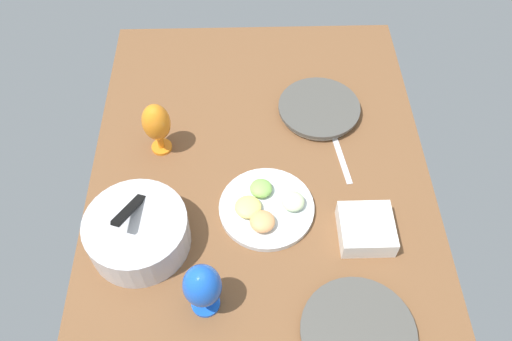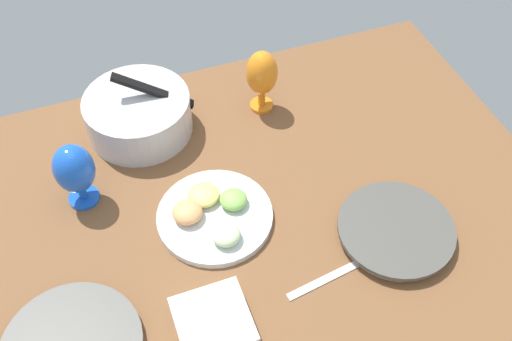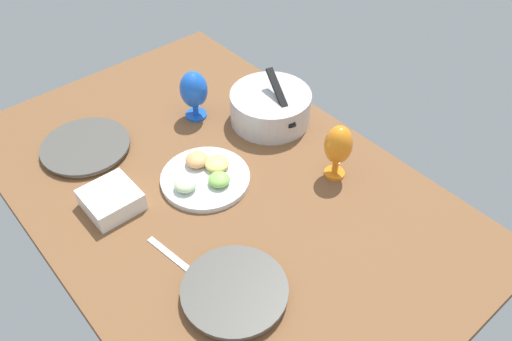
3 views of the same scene
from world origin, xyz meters
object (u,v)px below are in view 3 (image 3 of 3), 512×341
object	(u,v)px
fruit_platter	(205,176)
dinner_plate_right	(235,292)
mixing_bowl	(270,106)
square_bowl_white	(111,199)
hurricane_glass_orange	(338,146)
dinner_plate_left	(86,147)
hurricane_glass_blue	(194,91)

from	to	relation	value
fruit_platter	dinner_plate_right	bearing A→B (deg)	-26.39
dinner_plate_right	mixing_bowl	xyz separation A→B (cm)	(-47.72, 54.39, 4.30)
dinner_plate_right	square_bowl_white	xyz separation A→B (cm)	(-46.93, -8.37, 1.72)
mixing_bowl	fruit_platter	bearing A→B (deg)	-75.13
hurricane_glass_orange	square_bowl_white	world-z (taller)	hurricane_glass_orange
dinner_plate_right	mixing_bowl	size ratio (longest dim) A/B	0.94
dinner_plate_left	mixing_bowl	distance (cm)	63.29
mixing_bowl	hurricane_glass_orange	xyz separation A→B (cm)	(33.70, -3.02, 5.70)
dinner_plate_right	fruit_platter	bearing A→B (deg)	153.61
dinner_plate_right	hurricane_glass_blue	size ratio (longest dim) A/B	1.50
hurricane_glass_orange	dinner_plate_right	bearing A→B (deg)	-74.74
dinner_plate_left	fruit_platter	size ratio (longest dim) A/B	1.05
fruit_platter	square_bowl_white	world-z (taller)	square_bowl_white
mixing_bowl	hurricane_glass_blue	distance (cm)	26.78
mixing_bowl	square_bowl_white	distance (cm)	62.81
dinner_plate_left	hurricane_glass_blue	size ratio (longest dim) A/B	1.60
dinner_plate_right	fruit_platter	size ratio (longest dim) A/B	0.98
hurricane_glass_orange	fruit_platter	bearing A→B (deg)	-126.91
dinner_plate_left	dinner_plate_right	xyz separation A→B (cm)	(75.25, 2.39, 0.48)
square_bowl_white	dinner_plate_left	bearing A→B (deg)	168.09
fruit_platter	hurricane_glass_blue	distance (cm)	33.90
hurricane_glass_orange	hurricane_glass_blue	bearing A→B (deg)	-163.41
dinner_plate_left	hurricane_glass_blue	world-z (taller)	hurricane_glass_blue
fruit_platter	hurricane_glass_orange	size ratio (longest dim) A/B	1.47
dinner_plate_left	hurricane_glass_orange	bearing A→B (deg)	41.28
mixing_bowl	dinner_plate_right	bearing A→B (deg)	-48.74
mixing_bowl	square_bowl_white	world-z (taller)	mixing_bowl
mixing_bowl	hurricane_glass_blue	size ratio (longest dim) A/B	1.59
square_bowl_white	dinner_plate_right	bearing A→B (deg)	10.11
dinner_plate_left	hurricane_glass_orange	size ratio (longest dim) A/B	1.54
dinner_plate_right	square_bowl_white	distance (cm)	47.70
mixing_bowl	hurricane_glass_orange	distance (cm)	34.32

